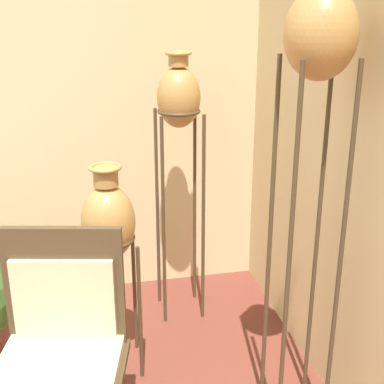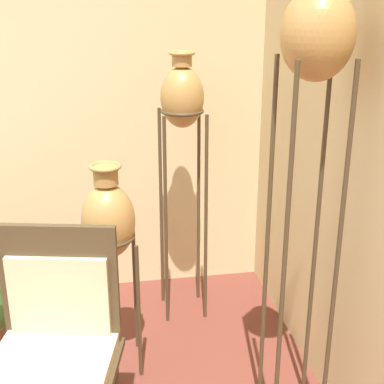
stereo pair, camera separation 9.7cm
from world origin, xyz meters
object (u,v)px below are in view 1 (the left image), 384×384
Objects in this scene: vase_stand_tall at (319,52)px; vase_stand_medium at (179,107)px; chair at (59,347)px; vase_stand_short at (108,224)px.

vase_stand_medium is (-0.36, 0.97, -0.37)m from vase_stand_tall.
vase_stand_tall is 1.92× the size of chair.
vase_stand_short is 1.08× the size of chair.
vase_stand_tall is 1.10m from vase_stand_medium.
vase_stand_medium is 1.42× the size of vase_stand_short.
vase_stand_tall is 1.78× the size of vase_stand_short.
vase_stand_short reaches higher than chair.
vase_stand_short is at bearing 147.90° from vase_stand_tall.
vase_stand_short is (-0.44, -0.47, -0.46)m from vase_stand_medium.
vase_stand_tall reaches higher than vase_stand_short.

